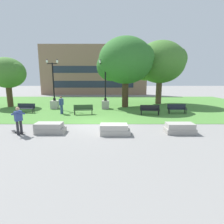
% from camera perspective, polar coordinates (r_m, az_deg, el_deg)
% --- Properties ---
extents(ground_plane, '(140.00, 140.00, 0.00)m').
position_cam_1_polar(ground_plane, '(13.14, -5.10, -3.99)').
color(ground_plane, gray).
extents(grass_lawn, '(40.00, 20.00, 0.02)m').
position_cam_1_polar(grass_lawn, '(22.93, -2.90, 2.45)').
color(grass_lawn, '#4C8438').
rests_on(grass_lawn, ground).
extents(concrete_block_center, '(1.82, 0.90, 0.64)m').
position_cam_1_polar(concrete_block_center, '(11.67, -19.59, -4.95)').
color(concrete_block_center, '#9E9991').
rests_on(concrete_block_center, ground).
extents(concrete_block_left, '(1.80, 0.90, 0.64)m').
position_cam_1_polar(concrete_block_left, '(10.69, 0.85, -5.72)').
color(concrete_block_left, '#B2ADA3').
rests_on(concrete_block_left, ground).
extents(concrete_block_right, '(1.80, 0.90, 0.64)m').
position_cam_1_polar(concrete_block_right, '(11.72, 21.30, -5.00)').
color(concrete_block_right, '#9E9991').
rests_on(concrete_block_right, ground).
extents(person_skateboarder, '(0.74, 0.60, 1.71)m').
position_cam_1_polar(person_skateboarder, '(11.87, -28.18, -2.01)').
color(person_skateboarder, '#28282D').
rests_on(person_skateboarder, ground).
extents(skateboard, '(1.01, 0.62, 0.14)m').
position_cam_1_polar(skateboard, '(12.41, -28.26, -5.77)').
color(skateboard, black).
rests_on(skateboard, ground).
extents(park_bench_near_left, '(1.82, 0.59, 0.90)m').
position_cam_1_polar(park_bench_near_left, '(18.06, 20.47, 1.19)').
color(park_bench_near_left, '#1E232D').
rests_on(park_bench_near_left, grass_lawn).
extents(park_bench_near_right, '(1.86, 0.77, 0.90)m').
position_cam_1_polar(park_bench_near_right, '(16.69, -9.32, 0.99)').
color(park_bench_near_right, '#284723').
rests_on(park_bench_near_right, grass_lawn).
extents(park_bench_far_left, '(1.83, 0.66, 0.90)m').
position_cam_1_polar(park_bench_far_left, '(19.35, -26.34, 1.34)').
color(park_bench_far_left, '#1E232D').
rests_on(park_bench_far_left, grass_lawn).
extents(park_bench_far_right, '(1.84, 0.69, 0.90)m').
position_cam_1_polar(park_bench_far_right, '(16.70, 12.30, 0.88)').
color(park_bench_far_right, black).
rests_on(park_bench_far_right, grass_lawn).
extents(lamp_post_left, '(1.32, 0.80, 5.42)m').
position_cam_1_polar(lamp_post_left, '(20.62, -18.27, 4.05)').
color(lamp_post_left, '#ADA89E').
rests_on(lamp_post_left, grass_lawn).
extents(lamp_post_center, '(1.32, 0.80, 5.39)m').
position_cam_1_polar(lamp_post_center, '(19.54, -2.13, 4.23)').
color(lamp_post_center, gray).
rests_on(lamp_post_center, grass_lawn).
extents(tree_near_left, '(6.60, 6.29, 8.08)m').
position_cam_1_polar(tree_near_left, '(24.22, 15.27, 15.21)').
color(tree_near_left, brown).
rests_on(tree_near_left, grass_lawn).
extents(tree_far_right, '(6.50, 6.19, 7.99)m').
position_cam_1_polar(tree_far_right, '(20.88, 4.28, 16.17)').
color(tree_far_right, '#42301E').
rests_on(tree_far_right, grass_lawn).
extents(tree_near_right, '(4.36, 4.15, 5.77)m').
position_cam_1_polar(tree_near_right, '(24.35, -31.10, 10.73)').
color(tree_near_right, '#4C3823').
rests_on(tree_near_right, grass_lawn).
extents(person_bystander_near_lawn, '(0.36, 0.61, 1.71)m').
position_cam_1_polar(person_bystander_near_lawn, '(17.34, -16.18, 2.55)').
color(person_bystander_near_lawn, '#384C7A').
rests_on(person_bystander_near_lawn, grass_lawn).
extents(building_facade_distant, '(22.09, 1.03, 10.17)m').
position_cam_1_polar(building_facade_distant, '(37.39, -6.02, 13.44)').
color(building_facade_distant, '#8E6B56').
rests_on(building_facade_distant, ground).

